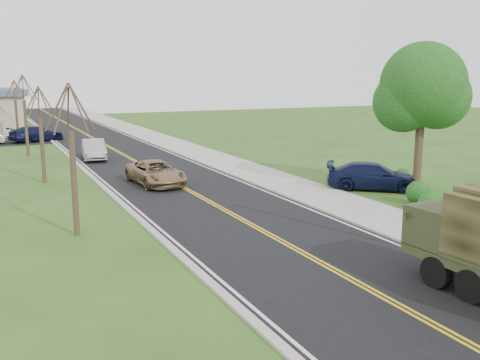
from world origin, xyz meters
TOP-DOWN VIEW (x-y plane):
  - ground at (0.00, 0.00)m, footprint 160.00×160.00m
  - road at (0.00, 40.00)m, footprint 8.00×120.00m
  - curb_right at (4.15, 40.00)m, footprint 0.30×120.00m
  - sidewalk_right at (5.90, 40.00)m, footprint 3.20×120.00m
  - curb_left at (-4.15, 40.00)m, footprint 0.30×120.00m
  - leafy_tree at (11.00, 10.01)m, footprint 4.83×4.50m
  - bare_tree_a at (-7.00, 10.00)m, footprint 1.93×2.26m
  - bare_tree_b at (-7.00, 22.00)m, footprint 1.83×2.14m
  - bare_tree_c at (-7.00, 34.00)m, footprint 2.04×2.39m
  - bare_tree_d at (-7.00, 46.00)m, footprint 1.88×2.20m
  - suv_champagne at (-1.14, 18.46)m, footprint 2.71×5.20m
  - sedan_silver at (-2.58, 29.87)m, footprint 2.09×4.75m
  - pickup_navy at (9.54, 11.81)m, footprint 5.45×4.88m
  - utility_box_far at (4.60, 0.50)m, footprint 0.59×0.50m
  - lot_car_navy at (-5.44, 43.79)m, footprint 5.63×4.07m

SIDE VIEW (x-z plane):
  - ground at x=0.00m, z-range 0.00..0.00m
  - road at x=0.00m, z-range 0.00..0.01m
  - sidewalk_right at x=5.90m, z-range 0.00..0.10m
  - curb_left at x=-4.15m, z-range 0.00..0.10m
  - curb_right at x=4.15m, z-range 0.00..0.12m
  - utility_box_far at x=4.60m, z-range 0.10..0.75m
  - suv_champagne at x=-1.14m, z-range 0.00..1.40m
  - lot_car_navy at x=-5.44m, z-range 0.00..1.52m
  - sedan_silver at x=-2.58m, z-range 0.00..1.52m
  - pickup_navy at x=9.54m, z-range 0.00..1.52m
  - bare_tree_b at x=-7.00m, z-range -0.39..5.34m
  - bare_tree_d at x=-7.00m, z-range -0.40..5.50m
  - bare_tree_a at x=-7.00m, z-range -0.41..5.66m
  - bare_tree_c at x=-7.00m, z-range -0.44..5.99m
  - leafy_tree at x=11.00m, z-range 1.44..9.54m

